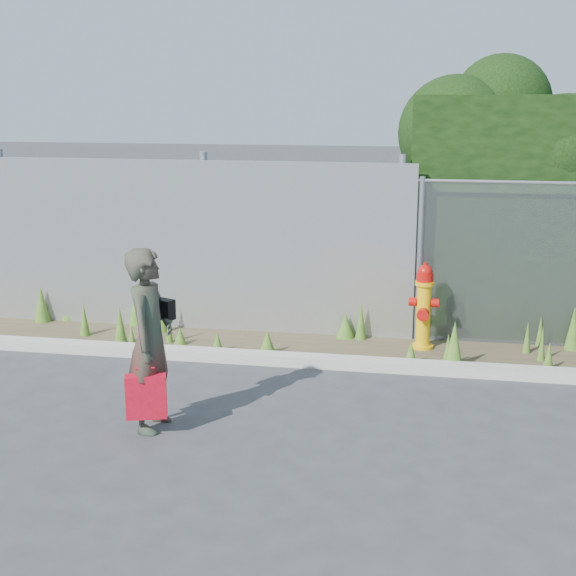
# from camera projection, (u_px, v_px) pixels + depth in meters

# --- Properties ---
(ground) EXTENTS (80.00, 80.00, 0.00)m
(ground) POSITION_uv_depth(u_px,v_px,m) (293.00, 430.00, 7.38)
(ground) COLOR #373739
(ground) RESTS_ON ground
(curb) EXTENTS (16.00, 0.22, 0.12)m
(curb) POSITION_uv_depth(u_px,v_px,m) (320.00, 361.00, 9.09)
(curb) COLOR #ADA59C
(curb) RESTS_ON ground
(weed_strip) EXTENTS (16.00, 1.37, 0.55)m
(weed_strip) POSITION_uv_depth(u_px,v_px,m) (301.00, 335.00, 9.75)
(weed_strip) COLOR #473B28
(weed_strip) RESTS_ON ground
(corrugated_fence) EXTENTS (8.50, 0.21, 2.30)m
(corrugated_fence) POSITION_uv_depth(u_px,v_px,m) (90.00, 242.00, 10.55)
(corrugated_fence) COLOR #AFB2B6
(corrugated_fence) RESTS_ON ground
(fire_hydrant) EXTENTS (0.36, 0.32, 1.07)m
(fire_hydrant) POSITION_uv_depth(u_px,v_px,m) (424.00, 308.00, 9.58)
(fire_hydrant) COLOR #F1B50C
(fire_hydrant) RESTS_ON ground
(woman) EXTENTS (0.41, 0.62, 1.70)m
(woman) POSITION_uv_depth(u_px,v_px,m) (150.00, 340.00, 7.25)
(woman) COLOR #0E5C3F
(woman) RESTS_ON ground
(red_tote_bag) EXTENTS (0.36, 0.13, 0.47)m
(red_tote_bag) POSITION_uv_depth(u_px,v_px,m) (146.00, 396.00, 7.17)
(red_tote_bag) COLOR #B00A13
(black_shoulder_bag) EXTENTS (0.25, 0.10, 0.19)m
(black_shoulder_bag) POSITION_uv_depth(u_px,v_px,m) (162.00, 309.00, 7.38)
(black_shoulder_bag) COLOR black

